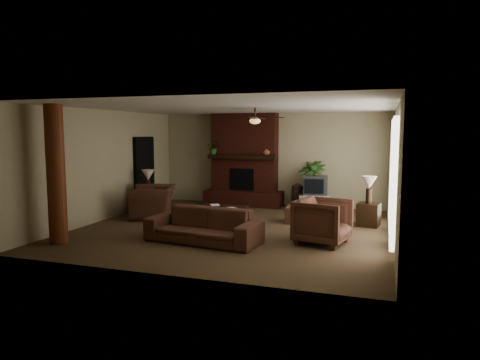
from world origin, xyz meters
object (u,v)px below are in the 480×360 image
(sofa, at_px, (203,220))
(side_table_left, at_px, (148,202))
(log_column, at_px, (56,175))
(tv_stand, at_px, (313,203))
(lamp_right, at_px, (369,184))
(floor_vase, at_px, (297,195))
(armchair_right, at_px, (323,219))
(lamp_left, at_px, (148,177))
(ottoman, at_px, (298,215))
(armchair_left, at_px, (153,196))
(coffee_table, at_px, (222,209))
(floor_plant, at_px, (311,196))
(side_table_right, at_px, (369,215))

(sofa, relative_size, side_table_left, 4.28)
(log_column, xyz_separation_m, tv_stand, (4.37, 5.11, -1.15))
(lamp_right, bearing_deg, floor_vase, 141.26)
(armchair_right, height_order, lamp_right, lamp_right)
(log_column, xyz_separation_m, lamp_left, (-0.02, 3.60, -0.40))
(armchair_right, distance_m, lamp_left, 5.49)
(ottoman, bearing_deg, lamp_right, 4.99)
(armchair_left, distance_m, coffee_table, 2.05)
(armchair_right, bearing_deg, sofa, 117.90)
(side_table_left, bearing_deg, floor_vase, 23.42)
(sofa, xyz_separation_m, armchair_right, (2.33, 0.65, 0.04))
(floor_plant, distance_m, lamp_right, 2.55)
(floor_vase, height_order, floor_plant, floor_plant)
(ottoman, xyz_separation_m, floor_plant, (0.01, 1.98, 0.19))
(armchair_left, bearing_deg, tv_stand, 95.98)
(ottoman, bearing_deg, side_table_left, 178.90)
(sofa, distance_m, side_table_right, 4.14)
(tv_stand, bearing_deg, floor_plant, 91.63)
(sofa, height_order, tv_stand, sofa)
(tv_stand, relative_size, floor_plant, 0.60)
(armchair_right, bearing_deg, log_column, 120.30)
(tv_stand, height_order, floor_plant, floor_plant)
(side_table_left, bearing_deg, lamp_right, 0.61)
(floor_vase, relative_size, side_table_right, 1.40)
(armchair_left, bearing_deg, side_table_left, -161.56)
(armchair_left, relative_size, coffee_table, 1.05)
(floor_vase, bearing_deg, coffee_table, -118.35)
(lamp_left, relative_size, side_table_right, 1.18)
(sofa, bearing_deg, coffee_table, 105.57)
(sofa, xyz_separation_m, side_table_left, (-2.82, 2.62, -0.18))
(side_table_left, distance_m, lamp_left, 0.73)
(ottoman, distance_m, side_table_left, 4.29)
(ottoman, distance_m, tv_stand, 1.57)
(sofa, relative_size, floor_plant, 1.67)
(log_column, relative_size, ottoman, 4.67)
(floor_vase, distance_m, floor_plant, 0.43)
(log_column, distance_m, floor_plant, 7.04)
(coffee_table, height_order, side_table_left, side_table_left)
(floor_vase, distance_m, side_table_left, 4.28)
(armchair_right, height_order, floor_vase, armchair_right)
(tv_stand, relative_size, lamp_left, 1.31)
(sofa, height_order, ottoman, sofa)
(armchair_left, relative_size, floor_vase, 1.63)
(log_column, bearing_deg, ottoman, 39.97)
(tv_stand, relative_size, side_table_left, 1.55)
(log_column, height_order, floor_plant, log_column)
(floor_vase, height_order, side_table_right, floor_vase)
(lamp_right, bearing_deg, ottoman, -175.01)
(armchair_right, height_order, side_table_right, armchair_right)
(floor_plant, bearing_deg, armchair_left, -146.55)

